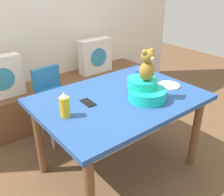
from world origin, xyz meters
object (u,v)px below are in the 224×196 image
at_px(pillow_floral_right, 95,56).
at_px(dinner_plate_near, 169,85).
at_px(infant_seat_teal, 145,91).
at_px(coffee_mug, 139,74).
at_px(ketchup_bottle, 65,105).
at_px(cell_phone, 88,103).
at_px(dining_table, 119,107).
at_px(highchair, 54,95).
at_px(teddy_bear, 147,66).
at_px(pillow_floral_left, 1,77).

distance_m(pillow_floral_right, dinner_plate_near, 1.32).
height_order(infant_seat_teal, coffee_mug, infant_seat_teal).
relative_size(ketchup_bottle, cell_phone, 1.28).
bearing_deg(coffee_mug, pillow_floral_right, 78.30).
relative_size(infant_seat_teal, ketchup_bottle, 1.78).
relative_size(dining_table, cell_phone, 9.27).
bearing_deg(coffee_mug, highchair, 135.20).
distance_m(dining_table, ketchup_bottle, 0.53).
xyz_separation_m(dining_table, highchair, (-0.21, 0.79, -0.12)).
bearing_deg(coffee_mug, ketchup_bottle, -168.15).
relative_size(teddy_bear, dinner_plate_near, 1.25).
distance_m(teddy_bear, ketchup_bottle, 0.68).
bearing_deg(ketchup_bottle, highchair, 70.25).
bearing_deg(infant_seat_teal, cell_phone, 151.12).
height_order(ketchup_bottle, cell_phone, ketchup_bottle).
height_order(infant_seat_teal, ketchup_bottle, ketchup_bottle).
distance_m(teddy_bear, coffee_mug, 0.49).
xyz_separation_m(dining_table, infant_seat_teal, (0.14, -0.15, 0.17)).
bearing_deg(cell_phone, pillow_floral_right, -125.22).
xyz_separation_m(teddy_bear, cell_phone, (-0.40, 0.22, -0.27)).
distance_m(highchair, teddy_bear, 1.13).
xyz_separation_m(pillow_floral_left, dinner_plate_near, (1.08, -1.32, 0.07)).
height_order(highchair, ketchup_bottle, ketchup_bottle).
relative_size(pillow_floral_left, ketchup_bottle, 2.38).
bearing_deg(teddy_bear, pillow_floral_right, 70.96).
xyz_separation_m(infant_seat_teal, ketchup_bottle, (-0.64, 0.15, 0.02)).
height_order(pillow_floral_left, ketchup_bottle, ketchup_bottle).
height_order(dining_table, cell_phone, cell_phone).
relative_size(highchair, cell_phone, 5.49).
bearing_deg(pillow_floral_right, highchair, -153.21).
relative_size(pillow_floral_left, dinner_plate_near, 2.20).
height_order(highchair, teddy_bear, teddy_bear).
bearing_deg(highchair, infant_seat_teal, -69.58).
height_order(teddy_bear, coffee_mug, teddy_bear).
bearing_deg(teddy_bear, ketchup_bottle, 166.54).
xyz_separation_m(coffee_mug, cell_phone, (-0.66, -0.12, -0.04)).
relative_size(pillow_floral_right, ketchup_bottle, 2.38).
relative_size(pillow_floral_right, dinner_plate_near, 2.20).
bearing_deg(highchair, cell_phone, -93.89).
relative_size(dining_table, dinner_plate_near, 6.67).
bearing_deg(cell_phone, dinner_plate_near, 169.08).
distance_m(dining_table, cell_phone, 0.29).
bearing_deg(pillow_floral_right, dining_table, -116.72).
height_order(pillow_floral_left, dinner_plate_near, pillow_floral_left).
bearing_deg(highchair, teddy_bear, -69.59).
bearing_deg(dining_table, coffee_mug, 25.28).
bearing_deg(pillow_floral_right, teddy_bear, -109.04).
relative_size(teddy_bear, ketchup_bottle, 1.35).
bearing_deg(pillow_floral_left, infant_seat_teal, -61.79).
xyz_separation_m(dinner_plate_near, cell_phone, (-0.75, 0.17, -0.00)).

